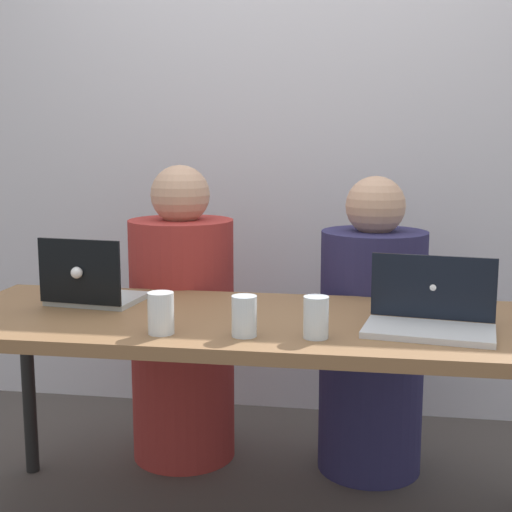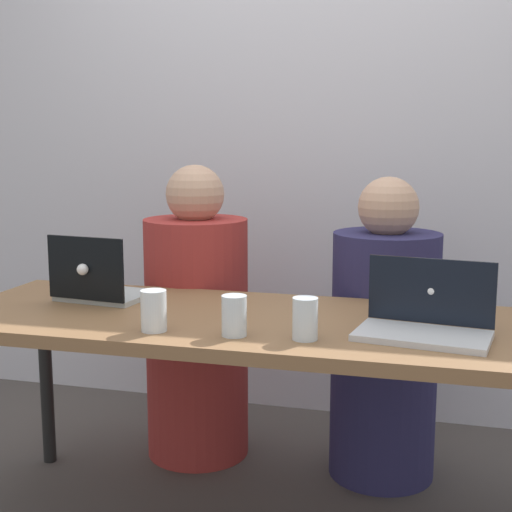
{
  "view_description": "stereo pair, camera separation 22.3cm",
  "coord_description": "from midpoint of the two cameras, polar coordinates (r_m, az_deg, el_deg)",
  "views": [
    {
      "loc": [
        0.35,
        -2.1,
        1.27
      ],
      "look_at": [
        0.0,
        0.07,
        0.9
      ],
      "focal_mm": 50.0,
      "sensor_mm": 36.0,
      "label": 1
    },
    {
      "loc": [
        0.57,
        -2.06,
        1.27
      ],
      "look_at": [
        0.0,
        0.07,
        0.9
      ],
      "focal_mm": 50.0,
      "sensor_mm": 36.0,
      "label": 2
    }
  ],
  "objects": [
    {
      "name": "laptop_back_left",
      "position": [
        2.45,
        -15.58,
        -2.61
      ],
      "size": [
        0.31,
        0.28,
        0.23
      ],
      "rotation": [
        0.0,
        0.0,
        3.02
      ],
      "color": "#ADB6B5",
      "rests_on": "desk"
    },
    {
      "name": "laptop_front_right",
      "position": [
        2.07,
        10.8,
        -4.74
      ],
      "size": [
        0.39,
        0.27,
        0.21
      ],
      "rotation": [
        0.0,
        0.0,
        -0.15
      ],
      "color": "silver",
      "rests_on": "desk"
    },
    {
      "name": "water_glass_center",
      "position": [
        1.98,
        -4.18,
        -5.07
      ],
      "size": [
        0.07,
        0.07,
        0.11
      ],
      "color": "silver",
      "rests_on": "desk"
    },
    {
      "name": "back_wall",
      "position": [
        3.26,
        1.07,
        8.12
      ],
      "size": [
        4.99,
        0.1,
        2.38
      ],
      "primitive_type": "cube",
      "color": "silver",
      "rests_on": "ground"
    },
    {
      "name": "person_on_left",
      "position": [
        2.85,
        -8.14,
        -5.93
      ],
      "size": [
        0.45,
        0.45,
        1.17
      ],
      "rotation": [
        0.0,
        0.0,
        3.04
      ],
      "color": "#A4302C",
      "rests_on": "ground"
    },
    {
      "name": "water_glass_right",
      "position": [
        1.96,
        1.58,
        -5.19
      ],
      "size": [
        0.07,
        0.07,
        0.12
      ],
      "color": "silver",
      "rests_on": "desk"
    },
    {
      "name": "desk",
      "position": [
        2.21,
        -3.19,
        -6.47
      ],
      "size": [
        1.92,
        0.7,
        0.72
      ],
      "color": "brown",
      "rests_on": "ground"
    },
    {
      "name": "water_glass_left",
      "position": [
        2.04,
        -10.74,
        -4.76
      ],
      "size": [
        0.07,
        0.07,
        0.12
      ],
      "color": "white",
      "rests_on": "desk"
    },
    {
      "name": "person_on_right",
      "position": [
        2.73,
        6.94,
        -6.91
      ],
      "size": [
        0.41,
        0.41,
        1.13
      ],
      "rotation": [
        0.0,
        0.0,
        3.17
      ],
      "color": "#2A2752",
      "rests_on": "ground"
    }
  ]
}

